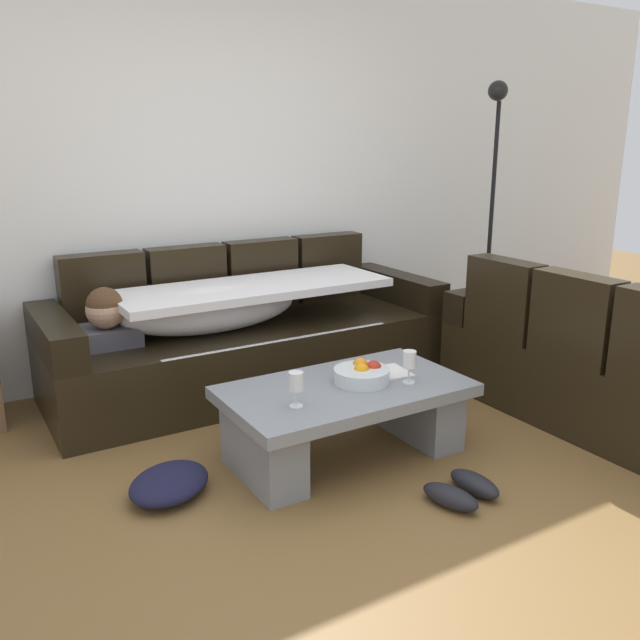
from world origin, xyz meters
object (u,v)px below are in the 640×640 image
pair_of_shoes (463,490)px  fruit_bowl (362,374)px  wine_glass_near_right (409,361)px  open_magazine (381,373)px  crumpled_garment (169,483)px  coffee_table (345,412)px  couch_near_window (611,363)px  floor_lamp (492,199)px  couch_along_wall (242,337)px  wine_glass_near_left (296,383)px

pair_of_shoes → fruit_bowl: bearing=100.7°
wine_glass_near_right → open_magazine: wine_glass_near_right is taller
open_magazine → crumpled_garment: open_magazine is taller
coffee_table → wine_glass_near_right: wine_glass_near_right is taller
open_magazine → pair_of_shoes: size_ratio=0.83×
couch_near_window → wine_glass_near_right: bearing=78.8°
open_magazine → fruit_bowl: bearing=-160.1°
coffee_table → pair_of_shoes: (0.22, -0.62, -0.19)m
floor_lamp → pair_of_shoes: floor_lamp is taller
couch_along_wall → couch_near_window: (1.56, -1.56, 0.01)m
fruit_bowl → floor_lamp: size_ratio=0.14×
open_magazine → pair_of_shoes: bearing=-85.6°
couch_along_wall → crumpled_garment: 1.42m
wine_glass_near_right → pair_of_shoes: size_ratio=0.49×
couch_along_wall → couch_near_window: 2.20m
couch_near_window → pair_of_shoes: bearing=100.6°
open_magazine → pair_of_shoes: open_magazine is taller
couch_near_window → open_magazine: (-1.29, 0.41, 0.05)m
couch_near_window → floor_lamp: 1.72m
couch_along_wall → coffee_table: 1.18m
pair_of_shoes → coffee_table: bearing=109.4°
coffee_table → pair_of_shoes: size_ratio=3.56×
fruit_bowl → open_magazine: size_ratio=1.00×
wine_glass_near_left → wine_glass_near_right: same height
fruit_bowl → crumpled_garment: (-0.99, 0.08, -0.36)m
couch_along_wall → wine_glass_near_right: size_ratio=15.19×
couch_along_wall → pair_of_shoes: couch_along_wall is taller
couch_near_window → coffee_table: size_ratio=1.55×
open_magazine → couch_along_wall: bearing=109.7°
fruit_bowl → wine_glass_near_right: bearing=-35.4°
couch_near_window → open_magazine: size_ratio=6.66×
coffee_table → wine_glass_near_right: (0.29, -0.13, 0.26)m
fruit_bowl → crumpled_garment: bearing=175.4°
floor_lamp → coffee_table: bearing=-151.7°
wine_glass_near_left → pair_of_shoes: bearing=-42.7°
coffee_table → open_magazine: open_magazine is taller
open_magazine → floor_lamp: (1.76, 1.04, 0.73)m
couch_along_wall → couch_near_window: bearing=-45.0°
wine_glass_near_right → floor_lamp: floor_lamp is taller
open_magazine → crumpled_garment: (-1.13, 0.05, -0.33)m
couch_along_wall → wine_glass_near_right: (0.31, -1.31, 0.17)m
coffee_table → wine_glass_near_right: bearing=-24.6°
couch_along_wall → open_magazine: 1.17m
wine_glass_near_left → floor_lamp: bearing=26.9°
couch_near_window → floor_lamp: floor_lamp is taller
couch_along_wall → floor_lamp: bearing=-2.8°
wine_glass_near_left → wine_glass_near_right: (0.63, -0.02, 0.00)m
coffee_table → pair_of_shoes: coffee_table is taller
couch_near_window → couch_along_wall: bearing=45.0°
coffee_table → crumpled_garment: size_ratio=3.00×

